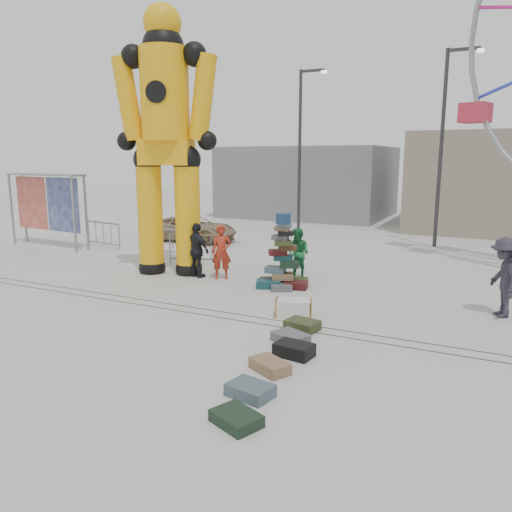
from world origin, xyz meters
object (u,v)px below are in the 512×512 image
at_px(parked_suv, 192,228).
at_px(pedestrian_red, 222,252).
at_px(lamp_post_right, 444,139).
at_px(suitcase_tower, 283,267).
at_px(pedestrian_green, 298,253).
at_px(lamp_post_left, 301,143).
at_px(barricade_dummy_a, 103,235).
at_px(crash_test_dummy, 166,133).
at_px(steamer_trunk, 294,308).
at_px(barricade_dummy_c, 198,249).
at_px(pedestrian_black, 197,250).
at_px(banner_scaffold, 46,192).
at_px(barricade_dummy_b, 173,242).
at_px(pedestrian_grey, 503,277).

bearing_deg(parked_suv, pedestrian_red, -142.27).
xyz_separation_m(lamp_post_right, suitcase_tower, (-3.26, -9.08, -3.88)).
xyz_separation_m(lamp_post_right, pedestrian_green, (-3.26, -7.84, -3.69)).
height_order(lamp_post_left, barricade_dummy_a, lamp_post_left).
distance_m(lamp_post_left, suitcase_tower, 12.32).
bearing_deg(crash_test_dummy, steamer_trunk, -40.83).
xyz_separation_m(crash_test_dummy, parked_suv, (-2.95, 5.80, -3.92)).
xyz_separation_m(steamer_trunk, barricade_dummy_c, (-5.29, 4.04, 0.35)).
distance_m(barricade_dummy_a, pedestrian_green, 9.49).
height_order(lamp_post_left, pedestrian_green, lamp_post_left).
distance_m(lamp_post_left, barricade_dummy_a, 10.81).
height_order(suitcase_tower, pedestrian_black, suitcase_tower).
xyz_separation_m(suitcase_tower, pedestrian_black, (-2.87, -0.10, 0.26)).
height_order(barricade_dummy_a, pedestrian_black, pedestrian_black).
relative_size(lamp_post_right, barricade_dummy_a, 4.00).
relative_size(banner_scaffold, barricade_dummy_a, 2.15).
bearing_deg(barricade_dummy_a, pedestrian_green, -0.20).
bearing_deg(barricade_dummy_b, pedestrian_green, -15.50).
xyz_separation_m(suitcase_tower, pedestrian_green, (0.00, 1.24, 0.18)).
bearing_deg(barricade_dummy_b, pedestrian_grey, -17.16).
bearing_deg(suitcase_tower, pedestrian_green, 71.52).
xyz_separation_m(suitcase_tower, banner_scaffold, (-11.59, 1.87, 1.71)).
bearing_deg(pedestrian_black, parked_suv, -38.70).
distance_m(lamp_post_left, barricade_dummy_c, 10.25).
height_order(lamp_post_right, banner_scaffold, lamp_post_right).
relative_size(suitcase_tower, pedestrian_black, 1.25).
height_order(pedestrian_red, pedestrian_black, pedestrian_black).
bearing_deg(lamp_post_left, banner_scaffold, -130.45).
xyz_separation_m(lamp_post_left, suitcase_tower, (3.74, -11.08, -3.88)).
bearing_deg(lamp_post_right, crash_test_dummy, -128.56).
xyz_separation_m(barricade_dummy_c, pedestrian_red, (1.88, -1.54, 0.30)).
relative_size(barricade_dummy_b, pedestrian_green, 1.27).
relative_size(barricade_dummy_b, parked_suv, 0.49).
relative_size(lamp_post_left, crash_test_dummy, 0.94).
xyz_separation_m(barricade_dummy_b, pedestrian_black, (2.71, -2.47, 0.32)).
xyz_separation_m(lamp_post_right, pedestrian_red, (-5.35, -9.01, -3.63)).
bearing_deg(barricade_dummy_b, steamer_trunk, -38.85).
xyz_separation_m(banner_scaffold, barricade_dummy_c, (7.62, -0.26, -1.76)).
xyz_separation_m(crash_test_dummy, pedestrian_red, (1.89, 0.08, -3.64)).
xyz_separation_m(steamer_trunk, pedestrian_grey, (4.44, 2.16, 0.75)).
height_order(barricade_dummy_b, pedestrian_grey, pedestrian_grey).
bearing_deg(suitcase_tower, barricade_dummy_a, 145.46).
relative_size(pedestrian_grey, parked_suv, 0.46).
distance_m(pedestrian_black, parked_suv, 7.16).
relative_size(lamp_post_left, pedestrian_green, 5.07).
relative_size(crash_test_dummy, pedestrian_black, 4.92).
relative_size(pedestrian_red, pedestrian_grey, 0.89).
relative_size(barricade_dummy_a, pedestrian_red, 1.18).
distance_m(barricade_dummy_c, parked_suv, 5.13).
distance_m(barricade_dummy_c, pedestrian_red, 2.45).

